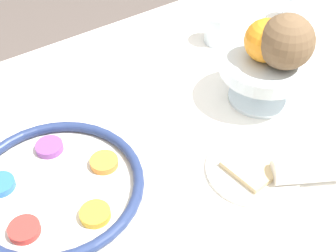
% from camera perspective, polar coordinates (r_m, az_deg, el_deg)
% --- Properties ---
extents(dining_table, '(1.40, 1.00, 0.73)m').
position_cam_1_polar(dining_table, '(1.22, 2.43, -14.72)').
color(dining_table, white).
rests_on(dining_table, ground_plane).
extents(seder_plate, '(0.32, 0.32, 0.03)m').
position_cam_1_polar(seder_plate, '(0.87, -13.58, -7.17)').
color(seder_plate, silver).
rests_on(seder_plate, dining_table).
extents(fruit_stand, '(0.19, 0.19, 0.10)m').
position_cam_1_polar(fruit_stand, '(1.01, 11.62, 6.63)').
color(fruit_stand, silver).
rests_on(fruit_stand, dining_table).
extents(orange_fruit, '(0.09, 0.09, 0.09)m').
position_cam_1_polar(orange_fruit, '(0.98, 11.87, 10.17)').
color(orange_fruit, orange).
rests_on(orange_fruit, fruit_stand).
extents(coconut, '(0.11, 0.11, 0.11)m').
position_cam_1_polar(coconut, '(0.96, 14.26, 9.91)').
color(coconut, brown).
rests_on(coconut, fruit_stand).
extents(bread_plate, '(0.18, 0.18, 0.02)m').
position_cam_1_polar(bread_plate, '(0.90, 10.34, -5.08)').
color(bread_plate, silver).
rests_on(bread_plate, dining_table).
extents(napkin_roll, '(0.16, 0.12, 0.05)m').
position_cam_1_polar(napkin_roll, '(0.90, 17.62, -5.11)').
color(napkin_roll, white).
rests_on(napkin_roll, dining_table).
extents(cup_near, '(0.07, 0.07, 0.08)m').
position_cam_1_polar(cup_near, '(1.21, 6.13, 11.77)').
color(cup_near, silver).
rests_on(cup_near, dining_table).
extents(cup_mid, '(0.07, 0.07, 0.08)m').
position_cam_1_polar(cup_mid, '(1.34, 15.32, 13.82)').
color(cup_mid, silver).
rests_on(cup_mid, dining_table).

